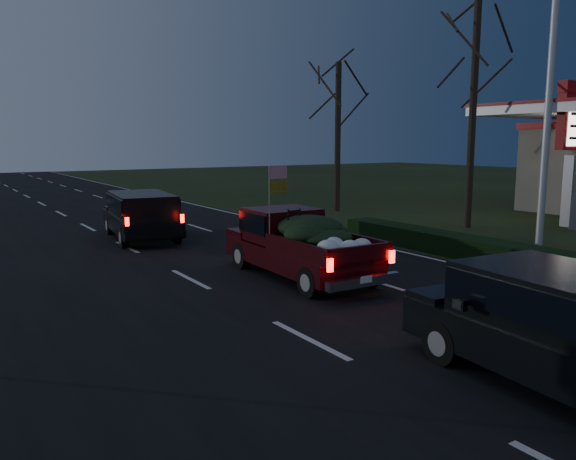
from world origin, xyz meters
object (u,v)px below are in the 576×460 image
gas_price_pylon (574,130)px  pickup_truck (299,240)px  lead_suv (141,211)px  light_pole (552,62)px

gas_price_pylon → pickup_truck: (-13.62, -1.18, -2.85)m
gas_price_pylon → lead_suv: (-15.10, 6.21, -2.79)m
pickup_truck → lead_suv: bearing=103.2°
light_pole → gas_price_pylon: light_pole is taller
gas_price_pylon → lead_suv: gas_price_pylon is taller
light_pole → lead_suv: bearing=133.1°
light_pole → pickup_truck: light_pole is taller
light_pole → pickup_truck: 8.65m
light_pole → gas_price_pylon: (6.50, 2.99, -1.71)m
gas_price_pylon → pickup_truck: size_ratio=1.17×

